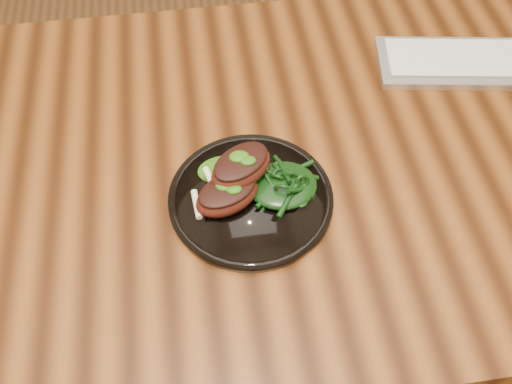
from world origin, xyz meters
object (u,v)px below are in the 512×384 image
desk (266,185)px  keyboard (498,62)px  lamb_chop_front (227,194)px  greens_heap (283,182)px  plate (251,198)px

desk → keyboard: keyboard is taller
desk → lamb_chop_front: 0.17m
greens_heap → keyboard: (0.44, 0.23, -0.02)m
lamb_chop_front → greens_heap: size_ratio=1.12×
desk → keyboard: 0.48m
desk → lamb_chop_front: (-0.07, -0.10, 0.12)m
greens_heap → lamb_chop_front: bearing=-171.1°
plate → lamb_chop_front: bearing=-166.1°
desk → keyboard: bearing=18.1°
desk → plate: (-0.04, -0.09, 0.09)m
lamb_chop_front → keyboard: (0.52, 0.24, -0.03)m
plate → greens_heap: 0.05m
greens_heap → plate: bearing=-174.8°
plate → greens_heap: bearing=5.2°
plate → keyboard: 0.54m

